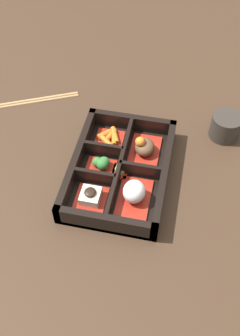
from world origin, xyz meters
TOP-DOWN VIEW (x-y plane):
  - ground_plane at (0.00, 0.00)m, footprint 3.00×3.00m
  - bento_base at (0.00, 0.00)m, footprint 0.28×0.20m
  - bento_rim at (-0.00, -0.00)m, footprint 0.28×0.20m
  - bowl_stew at (-0.06, 0.04)m, footprint 0.10×0.06m
  - bowl_rice at (0.06, 0.04)m, footprint 0.10×0.06m
  - bowl_carrots at (-0.08, -0.04)m, footprint 0.07×0.06m
  - bowl_greens at (-0.00, -0.04)m, footprint 0.05×0.06m
  - bowl_tofu at (0.08, -0.04)m, footprint 0.07×0.06m
  - bowl_pickles at (-0.00, -0.00)m, footprint 0.04×0.03m
  - tea_cup at (-0.16, 0.21)m, footprint 0.07×0.07m
  - chopsticks at (-0.19, -0.25)m, footprint 0.10×0.19m

SIDE VIEW (x-z plane):
  - ground_plane at x=0.00m, z-range 0.00..0.00m
  - chopsticks at x=-0.19m, z-range 0.00..0.01m
  - bento_base at x=0.00m, z-range 0.00..0.01m
  - bowl_pickles at x=0.00m, z-range 0.01..0.02m
  - bowl_carrots at x=-0.08m, z-range 0.01..0.03m
  - bowl_tofu at x=0.08m, z-range 0.00..0.04m
  - bowl_greens at x=0.00m, z-range 0.01..0.04m
  - bento_rim at x=0.00m, z-range 0.00..0.05m
  - bowl_stew at x=-0.06m, z-range 0.00..0.05m
  - tea_cup at x=-0.16m, z-range 0.00..0.06m
  - bowl_rice at x=0.06m, z-range 0.01..0.06m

